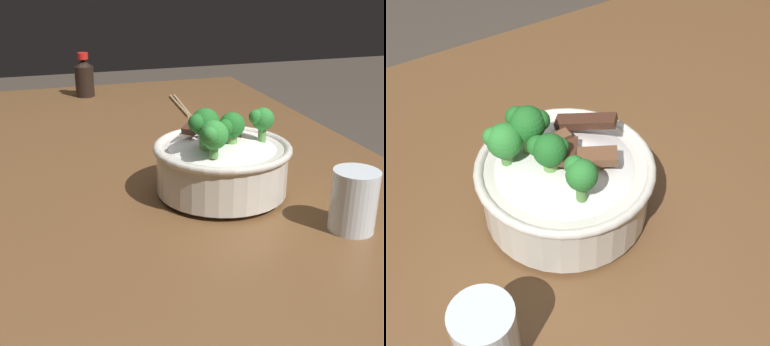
{
  "view_description": "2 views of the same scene",
  "coord_description": "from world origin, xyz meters",
  "views": [
    {
      "loc": [
        -0.89,
        0.24,
        1.13
      ],
      "look_at": [
        -0.09,
        -0.01,
        0.8
      ],
      "focal_mm": 49.52,
      "sensor_mm": 36.0,
      "label": 1
    },
    {
      "loc": [
        -0.36,
        -0.44,
        1.3
      ],
      "look_at": [
        -0.09,
        -0.01,
        0.79
      ],
      "focal_mm": 48.46,
      "sensor_mm": 36.0,
      "label": 2
    }
  ],
  "objects": [
    {
      "name": "chopsticks_pair",
      "position": [
        0.44,
        -0.14,
        0.77
      ],
      "size": [
        0.23,
        0.03,
        0.01
      ],
      "color": "tan",
      "rests_on": "dining_table"
    },
    {
      "name": "dining_table",
      "position": [
        0.0,
        0.0,
        0.65
      ],
      "size": [
        1.55,
        0.83,
        0.77
      ],
      "color": "brown",
      "rests_on": "ground"
    },
    {
      "name": "drinking_glass",
      "position": [
        -0.31,
        -0.18,
        0.81
      ],
      "size": [
        0.07,
        0.07,
        0.09
      ],
      "color": "white",
      "rests_on": "dining_table"
    },
    {
      "name": "rice_bowl",
      "position": [
        -0.14,
        -0.04,
        0.83
      ],
      "size": [
        0.23,
        0.23,
        0.16
      ],
      "color": "silver",
      "rests_on": "dining_table"
    },
    {
      "name": "soy_sauce_bottle",
      "position": [
        0.64,
        0.09,
        0.82
      ],
      "size": [
        0.05,
        0.05,
        0.12
      ],
      "color": "black",
      "rests_on": "dining_table"
    }
  ]
}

